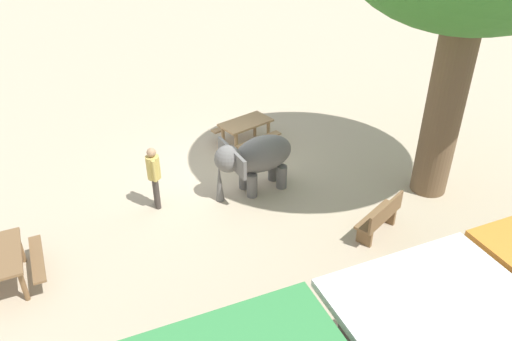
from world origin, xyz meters
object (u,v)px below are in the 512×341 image
(elephant, at_px, (255,158))
(person_handler, at_px, (154,173))
(picnic_table_near, at_px, (1,262))
(wooden_bench, at_px, (381,217))
(picnic_table_far, at_px, (246,128))

(elephant, relative_size, person_handler, 1.32)
(person_handler, relative_size, picnic_table_near, 1.05)
(person_handler, distance_m, wooden_bench, 5.32)
(person_handler, bearing_deg, wooden_bench, -29.70)
(elephant, xyz_separation_m, picnic_table_near, (5.88, 1.20, -0.35))
(elephant, height_order, picnic_table_near, elephant)
(picnic_table_near, height_order, picnic_table_far, same)
(person_handler, distance_m, picnic_table_near, 3.71)
(elephant, bearing_deg, picnic_table_far, -111.43)
(wooden_bench, bearing_deg, picnic_table_far, 77.64)
(elephant, bearing_deg, wooden_bench, 118.71)
(wooden_bench, bearing_deg, person_handler, 119.61)
(elephant, distance_m, picnic_table_far, 2.43)
(person_handler, relative_size, picnic_table_far, 0.88)
(picnic_table_near, bearing_deg, elephant, 100.02)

